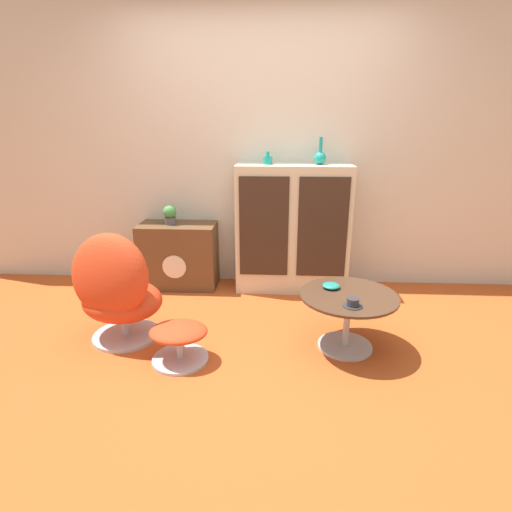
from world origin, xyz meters
TOP-DOWN VIEW (x-y plane):
  - ground_plane at (0.00, 0.00)m, footprint 12.00×12.00m
  - wall_back at (0.00, 1.51)m, footprint 6.40×0.06m
  - sideboard at (0.29, 1.29)m, footprint 1.03×0.38m
  - tv_console at (-0.80, 1.29)m, footprint 0.72×0.39m
  - egg_chair at (-0.98, 0.22)m, footprint 0.70×0.67m
  - ottoman at (-0.49, -0.01)m, footprint 0.39×0.38m
  - coffee_table at (0.65, 0.22)m, footprint 0.67×0.67m
  - vase_leftmost at (0.05, 1.30)m, footprint 0.08×0.08m
  - vase_inner_left at (0.51, 1.30)m, footprint 0.11×0.11m
  - potted_plant at (-0.86, 1.29)m, footprint 0.12×0.12m
  - teacup at (0.64, 0.04)m, footprint 0.13×0.13m
  - bowl at (0.54, 0.33)m, footprint 0.12×0.12m

SIDE VIEW (x-z plane):
  - ground_plane at x=0.00m, z-range 0.00..0.00m
  - ottoman at x=-0.49m, z-range 0.04..0.31m
  - coffee_table at x=0.65m, z-range 0.09..0.50m
  - tv_console at x=-0.80m, z-range 0.00..0.62m
  - egg_chair at x=-0.98m, z-range -0.02..0.83m
  - bowl at x=0.54m, z-range 0.41..0.45m
  - teacup at x=0.64m, z-range 0.41..0.46m
  - sideboard at x=0.29m, z-range 0.00..1.18m
  - potted_plant at x=-0.86m, z-range 0.62..0.80m
  - vase_leftmost at x=0.05m, z-range 1.16..1.27m
  - vase_inner_left at x=0.51m, z-range 1.12..1.36m
  - wall_back at x=0.00m, z-range 0.00..2.60m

